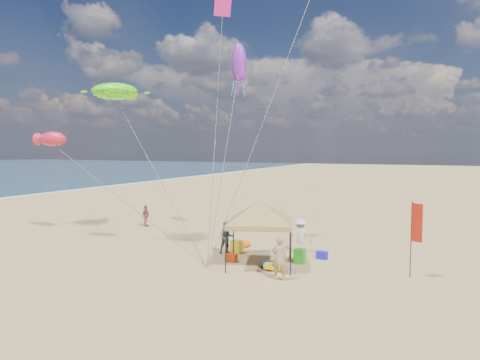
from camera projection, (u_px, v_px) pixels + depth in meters
The scene contains 19 objects.
ground at pixel (212, 273), 18.73m from camera, with size 280.00×280.00×0.00m, color tan.
canopy_tent at pixel (260, 203), 19.79m from camera, with size 5.53×5.53×3.60m.
feather_flag at pixel (415, 228), 17.91m from camera, with size 0.47×0.23×3.31m.
cooler_red at pixel (231, 258), 20.66m from camera, with size 0.54×0.38×0.38m, color #BC340F.
cooler_blue at pixel (322, 255), 21.19m from camera, with size 0.54×0.38×0.38m, color #1916B5.
bag_navy at pixel (268, 264), 19.56m from camera, with size 0.36×0.36×0.60m, color #0D1C39.
bag_orange at pixel (245, 244), 23.63m from camera, with size 0.36×0.36×0.60m, color orange.
chair_green at pixel (300, 256), 20.41m from camera, with size 0.50×0.50×0.70m, color #259B1C.
chair_yellow at pixel (236, 247), 22.32m from camera, with size 0.50×0.50×0.70m, color yellow.
crate_grey at pixel (291, 270), 18.71m from camera, with size 0.34×0.30×0.28m, color gray.
beach_cart at pixel (275, 266), 19.17m from camera, with size 0.90×0.50×0.24m, color yellow.
person_near_a at pixel (279, 258), 17.72m from camera, with size 0.69×0.45×1.90m, color #A3835D.
person_near_b at pixel (227, 238), 22.23m from camera, with size 0.83×0.65×1.72m, color #3A464F.
person_near_c at pixel (300, 236), 22.42m from camera, with size 1.19×0.68×1.84m, color silver.
person_far_a at pixel (146, 216), 30.03m from camera, with size 0.91×0.38×1.55m, color #AB4641.
turtle_kite at pixel (114, 92), 24.27m from camera, with size 2.84×2.27×0.95m, color #44FC0E.
fish_kite at pixel (53, 139), 25.77m from camera, with size 2.04×1.02×0.91m, color red.
squid_kite at pixel (239, 63), 24.45m from camera, with size 0.88×0.88×2.29m, color purple.
stunt_kite_pink at pixel (223, 7), 31.29m from camera, with size 1.27×0.04×1.27m, color #FF1BB9.
Camera 1 is at (8.94, -16.09, 5.57)m, focal length 31.31 mm.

